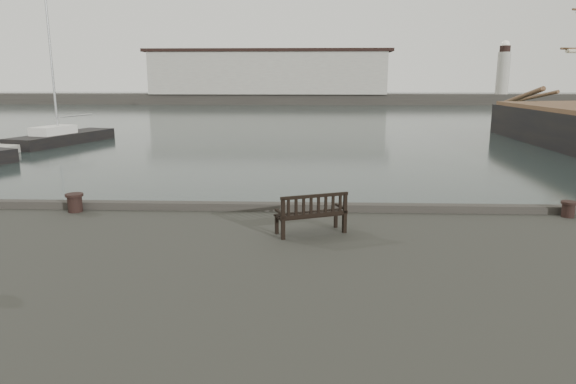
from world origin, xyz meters
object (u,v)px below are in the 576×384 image
at_px(bollard_right, 568,209).
at_px(yacht_d, 63,141).
at_px(bench, 311,221).
at_px(bollard_left, 75,203).

relative_size(bollard_right, yacht_d, 0.03).
height_order(bollard_right, yacht_d, yacht_d).
relative_size(bench, yacht_d, 0.13).
distance_m(bench, yacht_d, 33.23).
xyz_separation_m(bollard_left, yacht_d, (-12.83, 25.93, -1.55)).
distance_m(bollard_left, yacht_d, 28.97).
xyz_separation_m(bench, bollard_right, (6.02, 1.58, -0.08)).
bearing_deg(bollard_left, bollard_right, 0.00).
xyz_separation_m(bench, yacht_d, (-18.57, 27.51, -1.60)).
bearing_deg(bollard_right, bollard_left, 180.00).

